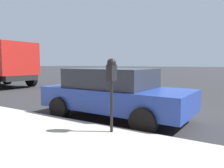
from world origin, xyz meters
name	(u,v)px	position (x,y,z in m)	size (l,w,h in m)	color
ground_plane	(129,112)	(0.00, 0.00, 0.00)	(220.00, 220.00, 0.00)	#2B2B2D
parking_meter	(112,76)	(-2.55, -0.92, 1.35)	(0.21, 0.19, 1.54)	black
car_blue	(114,92)	(-0.97, -0.03, 0.77)	(2.22, 4.35, 1.46)	navy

